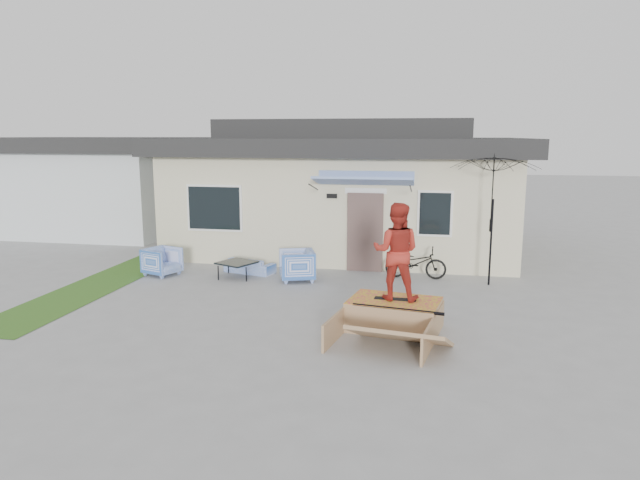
% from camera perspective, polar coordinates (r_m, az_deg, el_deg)
% --- Properties ---
extents(ground, '(90.00, 90.00, 0.00)m').
position_cam_1_polar(ground, '(11.41, -3.24, -8.00)').
color(ground, gray).
rests_on(ground, ground).
extents(grass_strip, '(1.40, 8.00, 0.01)m').
position_cam_1_polar(grass_strip, '(15.20, -20.70, -3.96)').
color(grass_strip, '#2F5C1D').
rests_on(grass_strip, ground).
extents(house, '(10.80, 8.49, 4.10)m').
position_cam_1_polar(house, '(18.74, 2.73, 5.32)').
color(house, beige).
rests_on(house, ground).
extents(neighbor_house, '(8.60, 7.60, 3.50)m').
position_cam_1_polar(neighbor_house, '(24.43, -21.80, 5.41)').
color(neighbor_house, silver).
rests_on(neighbor_house, ground).
extents(loveseat, '(1.40, 0.74, 0.52)m').
position_cam_1_polar(loveseat, '(15.30, -6.99, -2.27)').
color(loveseat, blue).
rests_on(loveseat, ground).
extents(armchair_left, '(0.95, 0.98, 0.80)m').
position_cam_1_polar(armchair_left, '(15.45, -15.41, -1.92)').
color(armchair_left, blue).
rests_on(armchair_left, ground).
extents(armchair_right, '(1.01, 1.04, 0.86)m').
position_cam_1_polar(armchair_right, '(14.35, -2.31, -2.37)').
color(armchair_right, blue).
rests_on(armchair_right, ground).
extents(coffee_table, '(1.09, 1.09, 0.41)m').
position_cam_1_polar(coffee_table, '(14.85, -8.24, -2.92)').
color(coffee_table, black).
rests_on(coffee_table, ground).
extents(bicycle, '(1.55, 0.55, 0.99)m').
position_cam_1_polar(bicycle, '(14.73, 9.49, -1.91)').
color(bicycle, black).
rests_on(bicycle, ground).
extents(patio_umbrella, '(2.59, 2.50, 2.20)m').
position_cam_1_polar(patio_umbrella, '(14.28, 16.75, 2.52)').
color(patio_umbrella, black).
rests_on(patio_umbrella, ground).
extents(skate_ramp, '(1.99, 2.44, 0.55)m').
position_cam_1_polar(skate_ramp, '(10.94, 7.37, -7.36)').
color(skate_ramp, '#997450').
rests_on(skate_ramp, ground).
extents(skateboard, '(0.79, 0.23, 0.05)m').
position_cam_1_polar(skateboard, '(10.91, 7.47, -5.78)').
color(skateboard, black).
rests_on(skateboard, skate_ramp).
extents(skater, '(0.94, 0.75, 1.81)m').
position_cam_1_polar(skater, '(10.69, 7.59, -0.97)').
color(skater, '#AB2A20').
rests_on(skater, skateboard).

